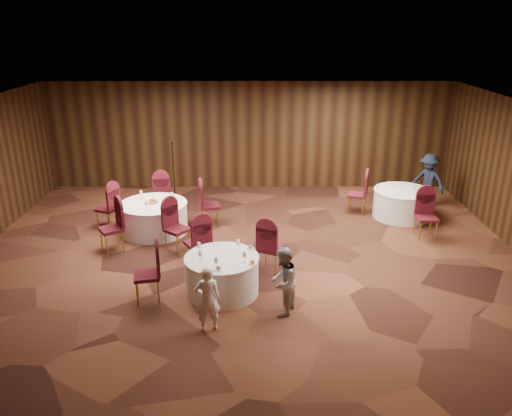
{
  "coord_description": "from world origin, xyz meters",
  "views": [
    {
      "loc": [
        0.17,
        -9.73,
        4.85
      ],
      "look_at": [
        0.2,
        0.2,
        1.1
      ],
      "focal_mm": 35.0,
      "sensor_mm": 36.0,
      "label": 1
    }
  ],
  "objects_px": {
    "mic_stand": "(174,183)",
    "table_left": "(154,217)",
    "man_c": "(428,180)",
    "table_main": "(222,275)",
    "table_right": "(401,203)",
    "woman_a": "(207,299)",
    "woman_b": "(283,282)"
  },
  "relations": [
    {
      "from": "mic_stand",
      "to": "table_left",
      "type": "bearing_deg",
      "value": -93.03
    },
    {
      "from": "table_left",
      "to": "man_c",
      "type": "height_order",
      "value": "man_c"
    },
    {
      "from": "table_main",
      "to": "mic_stand",
      "type": "relative_size",
      "value": 0.84
    },
    {
      "from": "table_left",
      "to": "table_right",
      "type": "relative_size",
      "value": 1.1
    },
    {
      "from": "mic_stand",
      "to": "woman_a",
      "type": "bearing_deg",
      "value": -76.8
    },
    {
      "from": "table_main",
      "to": "table_left",
      "type": "height_order",
      "value": "same"
    },
    {
      "from": "woman_a",
      "to": "woman_b",
      "type": "height_order",
      "value": "woman_b"
    },
    {
      "from": "table_right",
      "to": "table_left",
      "type": "bearing_deg",
      "value": -171.18
    },
    {
      "from": "woman_a",
      "to": "woman_b",
      "type": "relative_size",
      "value": 0.93
    },
    {
      "from": "table_left",
      "to": "table_right",
      "type": "xyz_separation_m",
      "value": [
        6.26,
        0.97,
        0.0
      ]
    },
    {
      "from": "mic_stand",
      "to": "man_c",
      "type": "bearing_deg",
      "value": -4.97
    },
    {
      "from": "table_right",
      "to": "man_c",
      "type": "xyz_separation_m",
      "value": [
        0.92,
        0.83,
        0.36
      ]
    },
    {
      "from": "table_left",
      "to": "table_right",
      "type": "bearing_deg",
      "value": 8.82
    },
    {
      "from": "table_main",
      "to": "table_left",
      "type": "distance_m",
      "value": 3.43
    },
    {
      "from": "mic_stand",
      "to": "woman_a",
      "type": "distance_m",
      "value": 6.71
    },
    {
      "from": "table_main",
      "to": "woman_a",
      "type": "height_order",
      "value": "woman_a"
    },
    {
      "from": "table_left",
      "to": "man_c",
      "type": "distance_m",
      "value": 7.42
    },
    {
      "from": "table_left",
      "to": "woman_a",
      "type": "bearing_deg",
      "value": -68.03
    },
    {
      "from": "table_right",
      "to": "mic_stand",
      "type": "relative_size",
      "value": 0.89
    },
    {
      "from": "table_left",
      "to": "mic_stand",
      "type": "bearing_deg",
      "value": 86.97
    },
    {
      "from": "table_left",
      "to": "man_c",
      "type": "relative_size",
      "value": 1.09
    },
    {
      "from": "table_right",
      "to": "woman_a",
      "type": "distance_m",
      "value": 6.87
    },
    {
      "from": "table_left",
      "to": "table_right",
      "type": "distance_m",
      "value": 6.34
    },
    {
      "from": "table_right",
      "to": "man_c",
      "type": "distance_m",
      "value": 1.29
    },
    {
      "from": "table_right",
      "to": "woman_b",
      "type": "height_order",
      "value": "woman_b"
    },
    {
      "from": "table_main",
      "to": "mic_stand",
      "type": "distance_m",
      "value": 5.59
    },
    {
      "from": "table_left",
      "to": "man_c",
      "type": "xyz_separation_m",
      "value": [
        7.18,
        1.8,
        0.36
      ]
    },
    {
      "from": "table_main",
      "to": "table_left",
      "type": "xyz_separation_m",
      "value": [
        -1.82,
        2.91,
        0.0
      ]
    },
    {
      "from": "table_right",
      "to": "man_c",
      "type": "relative_size",
      "value": 1.0
    },
    {
      "from": "table_right",
      "to": "mic_stand",
      "type": "height_order",
      "value": "mic_stand"
    },
    {
      "from": "table_left",
      "to": "mic_stand",
      "type": "height_order",
      "value": "mic_stand"
    },
    {
      "from": "mic_stand",
      "to": "woman_b",
      "type": "distance_m",
      "value": 6.66
    }
  ]
}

